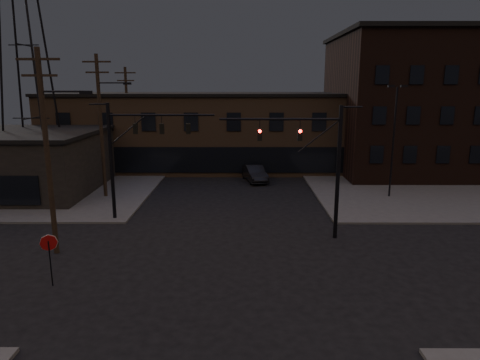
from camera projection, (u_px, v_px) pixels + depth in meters
name	position (u px, v px, depth m)	size (l,w,h in m)	color
ground	(226.00, 268.00, 21.79)	(140.00, 140.00, 0.00)	black
sidewalk_ne	(451.00, 177.00, 43.16)	(30.00, 30.00, 0.15)	#474744
sidewalk_nw	(17.00, 176.00, 43.34)	(30.00, 30.00, 0.15)	#474744
building_row	(235.00, 132.00, 48.26)	(40.00, 12.00, 8.00)	brown
building_right	(440.00, 106.00, 45.56)	(22.00, 16.00, 14.00)	black
building_left	(2.00, 163.00, 36.95)	(16.00, 12.00, 5.00)	black
traffic_signal_near	(319.00, 158.00, 25.09)	(7.12, 0.24, 8.00)	black
traffic_signal_far	(129.00, 148.00, 28.54)	(7.12, 0.24, 8.00)	black
stop_sign	(49.00, 248.00, 19.48)	(0.72, 0.33, 2.48)	black
utility_pole_near	(48.00, 148.00, 22.51)	(3.70, 0.28, 11.00)	black
utility_pole_mid	(102.00, 123.00, 34.17)	(3.70, 0.28, 11.50)	black
utility_pole_far	(128.00, 117.00, 45.97)	(2.20, 0.28, 11.00)	black
transmission_tower	(24.00, 45.00, 36.73)	(7.00, 7.00, 25.00)	black
lot_light_a	(394.00, 131.00, 34.21)	(1.50, 0.28, 9.14)	black
lot_light_b	(441.00, 126.00, 39.06)	(1.50, 0.28, 9.14)	black
parked_car_lot_a	(398.00, 172.00, 41.24)	(1.75, 4.34, 1.48)	black
parked_car_lot_b	(410.00, 172.00, 41.86)	(1.96, 4.83, 1.40)	silver
car_crossing	(255.00, 173.00, 41.37)	(1.64, 4.71, 1.55)	black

